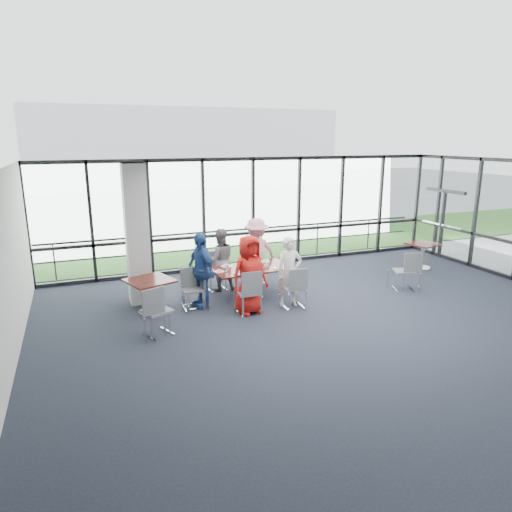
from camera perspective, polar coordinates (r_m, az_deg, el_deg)
name	(u,v)px	position (r m, az deg, el deg)	size (l,w,h in m)	color
floor	(342,327)	(9.57, 10.71, -8.68)	(12.00, 10.00, 0.02)	#202632
ceiling	(350,167)	(8.83, 11.69, 10.86)	(12.00, 10.00, 0.04)	white
curtain_wall_back	(253,213)	(13.46, -0.37, 5.45)	(12.00, 0.10, 3.20)	white
exit_door	(442,224)	(15.75, 22.24, 3.67)	(0.12, 1.60, 2.10)	black
structural_column	(137,235)	(10.67, -14.65, 2.58)	(0.50, 0.50, 3.20)	silver
apron	(208,234)	(18.42, -6.03, 2.71)	(80.00, 70.00, 0.02)	gray
grass_strip	(223,244)	(16.54, -4.14, 1.51)	(80.00, 5.00, 0.01)	#25521C
hangar_main	(182,147)	(40.36, -9.28, 13.29)	(24.00, 10.00, 6.00)	white
guard_rail	(246,245)	(14.22, -1.24, 1.42)	(0.06, 0.06, 12.00)	#2D2D33
main_table	(251,273)	(10.85, -0.59, -2.08)	(1.95, 1.17, 0.75)	#3A0F0E
side_table_left	(150,285)	(10.17, -13.13, -3.50)	(1.14, 1.14, 0.75)	#3A0F0E
side_table_right	(423,248)	(14.19, 20.12, 1.00)	(0.96, 0.96, 0.75)	#3A0F0E
diner_near_left	(249,275)	(9.84, -0.86, -2.35)	(0.85, 0.55, 1.73)	red
diner_near_right	(289,272)	(10.32, 4.19, -1.99)	(0.58, 0.42, 1.59)	silver
diner_far_left	(220,260)	(11.39, -4.51, -0.46)	(0.76, 0.47, 1.57)	slate
diner_far_right	(256,252)	(11.68, 0.04, 0.46)	(1.14, 0.59, 1.77)	pink
diner_end	(201,270)	(10.28, -6.90, -1.77)	(1.00, 0.55, 1.71)	#2A4D92
chair_main_nl	(248,292)	(9.89, -1.00, -4.55)	(0.48, 0.48, 0.97)	slate
chair_main_nr	(293,288)	(10.30, 4.67, -3.96)	(0.45, 0.45, 0.92)	slate
chair_main_fl	(216,272)	(11.48, -5.00, -2.00)	(0.46, 0.46, 0.93)	slate
chair_main_fr	(254,267)	(11.94, -0.29, -1.34)	(0.45, 0.45, 0.91)	slate
chair_main_end	(194,290)	(10.39, -7.76, -4.21)	(0.40, 0.40, 0.81)	slate
chair_spare_la	(157,311)	(9.03, -12.28, -6.72)	(0.49, 0.49, 1.00)	slate
chair_spare_lb	(192,290)	(10.29, -7.96, -4.20)	(0.43, 0.43, 0.89)	slate
chair_spare_r	(404,271)	(12.02, 18.06, -1.82)	(0.48, 0.48, 0.98)	slate
plate_nl	(239,273)	(10.31, -2.17, -2.19)	(0.25, 0.25, 0.01)	white
plate_nr	(278,268)	(10.74, 2.75, -1.50)	(0.25, 0.25, 0.01)	white
plate_fl	(227,266)	(10.92, -3.68, -1.26)	(0.28, 0.28, 0.01)	white
plate_fr	(265,261)	(11.31, 1.11, -0.67)	(0.25, 0.25, 0.01)	white
plate_end	(219,272)	(10.48, -4.59, -1.95)	(0.24, 0.24, 0.01)	white
tumbler_a	(245,268)	(10.53, -1.35, -1.49)	(0.06, 0.06, 0.13)	white
tumbler_b	(267,265)	(10.73, 1.44, -1.18)	(0.07, 0.07, 0.13)	white
tumbler_c	(250,261)	(11.07, -0.72, -0.64)	(0.08, 0.08, 0.15)	white
tumbler_d	(227,269)	(10.41, -3.63, -1.69)	(0.07, 0.07, 0.13)	white
menu_a	(256,273)	(10.35, -0.03, -2.14)	(0.28, 0.19, 0.00)	silver
menu_b	(285,266)	(10.92, 3.69, -1.29)	(0.31, 0.22, 0.00)	silver
menu_c	(252,263)	(11.17, -0.51, -0.90)	(0.32, 0.22, 0.00)	silver
condiment_caddy	(251,266)	(10.83, -0.59, -1.29)	(0.10, 0.07, 0.04)	black
ketchup_bottle	(250,263)	(10.82, -0.69, -0.91)	(0.06, 0.06, 0.18)	maroon
green_bottle	(253,263)	(10.80, -0.43, -0.88)	(0.05, 0.05, 0.20)	#1D6A2E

